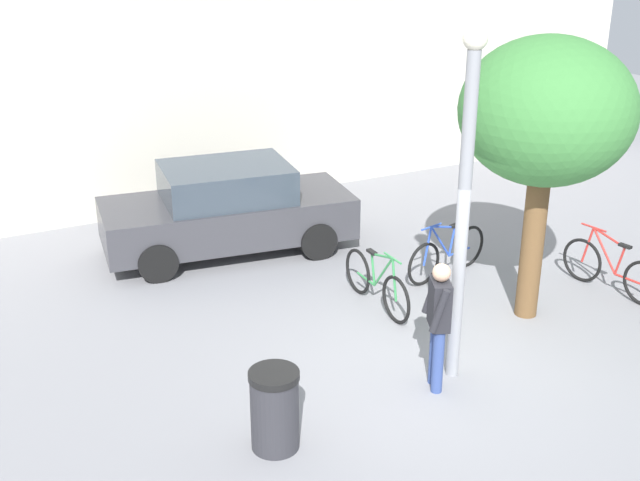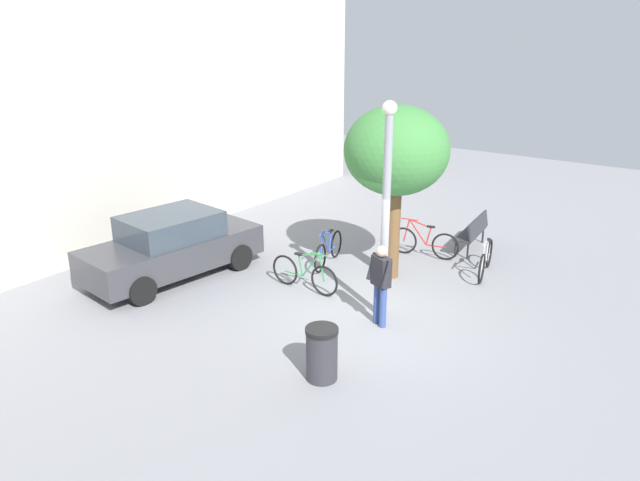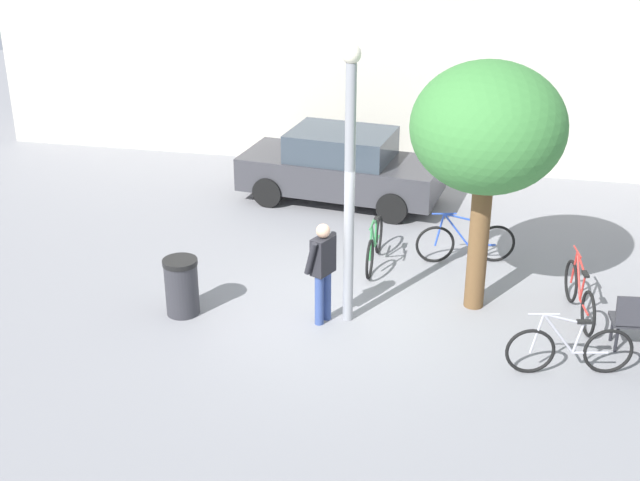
{
  "view_description": "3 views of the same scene",
  "coord_description": "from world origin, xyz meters",
  "px_view_note": "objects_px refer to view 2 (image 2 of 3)",
  "views": [
    {
      "loc": [
        -5.43,
        -7.33,
        5.52
      ],
      "look_at": [
        -1.11,
        1.11,
        1.65
      ],
      "focal_mm": 45.71,
      "sensor_mm": 36.0,
      "label": 1
    },
    {
      "loc": [
        -9.67,
        -5.59,
        5.62
      ],
      "look_at": [
        -0.52,
        1.0,
        1.62
      ],
      "focal_mm": 33.96,
      "sensor_mm": 36.0,
      "label": 2
    },
    {
      "loc": [
        2.22,
        -11.8,
        6.66
      ],
      "look_at": [
        -0.32,
        0.11,
        1.24
      ],
      "focal_mm": 47.82,
      "sensor_mm": 36.0,
      "label": 3
    }
  ],
  "objects_px": {
    "bicycle_blue": "(328,250)",
    "parked_car_charcoal": "(172,246)",
    "bicycle_red": "(424,242)",
    "plaza_tree": "(396,152)",
    "trash_bin": "(322,353)",
    "bicycle_silver": "(486,260)",
    "park_bench": "(474,230)",
    "person_by_lamppost": "(381,280)",
    "lamppost": "(386,202)",
    "bicycle_green": "(305,274)"
  },
  "relations": [
    {
      "from": "person_by_lamppost",
      "to": "parked_car_charcoal",
      "type": "height_order",
      "value": "person_by_lamppost"
    },
    {
      "from": "bicycle_blue",
      "to": "parked_car_charcoal",
      "type": "height_order",
      "value": "parked_car_charcoal"
    },
    {
      "from": "person_by_lamppost",
      "to": "bicycle_green",
      "type": "xyz_separation_m",
      "value": [
        0.48,
        2.22,
        -0.58
      ]
    },
    {
      "from": "bicycle_silver",
      "to": "bicycle_blue",
      "type": "bearing_deg",
      "value": 115.62
    },
    {
      "from": "lamppost",
      "to": "bicycle_blue",
      "type": "height_order",
      "value": "lamppost"
    },
    {
      "from": "person_by_lamppost",
      "to": "parked_car_charcoal",
      "type": "bearing_deg",
      "value": 97.68
    },
    {
      "from": "lamppost",
      "to": "park_bench",
      "type": "distance_m",
      "value": 5.13
    },
    {
      "from": "bicycle_green",
      "to": "bicycle_red",
      "type": "xyz_separation_m",
      "value": [
        3.47,
        -1.22,
        0.0
      ]
    },
    {
      "from": "park_bench",
      "to": "bicycle_blue",
      "type": "relative_size",
      "value": 0.93
    },
    {
      "from": "bicycle_blue",
      "to": "trash_bin",
      "type": "height_order",
      "value": "bicycle_blue"
    },
    {
      "from": "bicycle_silver",
      "to": "bicycle_green",
      "type": "xyz_separation_m",
      "value": [
        -3.22,
        2.96,
        0.0
      ]
    },
    {
      "from": "bicycle_silver",
      "to": "person_by_lamppost",
      "type": "bearing_deg",
      "value": 168.73
    },
    {
      "from": "person_by_lamppost",
      "to": "plaza_tree",
      "type": "height_order",
      "value": "plaza_tree"
    },
    {
      "from": "lamppost",
      "to": "park_bench",
      "type": "relative_size",
      "value": 2.65
    },
    {
      "from": "plaza_tree",
      "to": "parked_car_charcoal",
      "type": "height_order",
      "value": "plaza_tree"
    },
    {
      "from": "parked_car_charcoal",
      "to": "trash_bin",
      "type": "distance_m",
      "value": 5.65
    },
    {
      "from": "person_by_lamppost",
      "to": "bicycle_blue",
      "type": "xyz_separation_m",
      "value": [
        2.06,
        2.68,
        -0.58
      ]
    },
    {
      "from": "parked_car_charcoal",
      "to": "bicycle_red",
      "type": "bearing_deg",
      "value": -42.12
    },
    {
      "from": "park_bench",
      "to": "bicycle_blue",
      "type": "bearing_deg",
      "value": 140.84
    },
    {
      "from": "person_by_lamppost",
      "to": "bicycle_silver",
      "type": "relative_size",
      "value": 0.94
    },
    {
      "from": "bicycle_blue",
      "to": "bicycle_red",
      "type": "height_order",
      "value": "same"
    },
    {
      "from": "lamppost",
      "to": "parked_car_charcoal",
      "type": "distance_m",
      "value": 5.44
    },
    {
      "from": "plaza_tree",
      "to": "parked_car_charcoal",
      "type": "relative_size",
      "value": 0.92
    },
    {
      "from": "bicycle_blue",
      "to": "bicycle_green",
      "type": "distance_m",
      "value": 1.65
    },
    {
      "from": "bicycle_silver",
      "to": "lamppost",
      "type": "bearing_deg",
      "value": 165.03
    },
    {
      "from": "lamppost",
      "to": "bicycle_blue",
      "type": "distance_m",
      "value": 3.66
    },
    {
      "from": "person_by_lamppost",
      "to": "bicycle_blue",
      "type": "bearing_deg",
      "value": 52.46
    },
    {
      "from": "person_by_lamppost",
      "to": "plaza_tree",
      "type": "bearing_deg",
      "value": 23.94
    },
    {
      "from": "bicycle_blue",
      "to": "bicycle_red",
      "type": "xyz_separation_m",
      "value": [
        1.89,
        -1.67,
        0.0
      ]
    },
    {
      "from": "lamppost",
      "to": "bicycle_silver",
      "type": "xyz_separation_m",
      "value": [
        3.33,
        -0.89,
        -2.04
      ]
    },
    {
      "from": "plaza_tree",
      "to": "bicycle_red",
      "type": "bearing_deg",
      "value": -0.62
    },
    {
      "from": "bicycle_blue",
      "to": "parked_car_charcoal",
      "type": "relative_size",
      "value": 0.4
    },
    {
      "from": "bicycle_green",
      "to": "parked_car_charcoal",
      "type": "distance_m",
      "value": 3.24
    },
    {
      "from": "plaza_tree",
      "to": "parked_car_charcoal",
      "type": "distance_m",
      "value": 5.62
    },
    {
      "from": "bicycle_blue",
      "to": "park_bench",
      "type": "bearing_deg",
      "value": -39.16
    },
    {
      "from": "plaza_tree",
      "to": "bicycle_green",
      "type": "height_order",
      "value": "plaza_tree"
    },
    {
      "from": "park_bench",
      "to": "trash_bin",
      "type": "bearing_deg",
      "value": -177.12
    },
    {
      "from": "park_bench",
      "to": "trash_bin",
      "type": "height_order",
      "value": "trash_bin"
    },
    {
      "from": "plaza_tree",
      "to": "trash_bin",
      "type": "height_order",
      "value": "plaza_tree"
    },
    {
      "from": "lamppost",
      "to": "plaza_tree",
      "type": "relative_size",
      "value": 1.08
    },
    {
      "from": "bicycle_silver",
      "to": "trash_bin",
      "type": "relative_size",
      "value": 1.88
    },
    {
      "from": "lamppost",
      "to": "trash_bin",
      "type": "relative_size",
      "value": 4.59
    },
    {
      "from": "person_by_lamppost",
      "to": "trash_bin",
      "type": "xyz_separation_m",
      "value": [
        -2.26,
        -0.21,
        -0.49
      ]
    },
    {
      "from": "bicycle_red",
      "to": "parked_car_charcoal",
      "type": "height_order",
      "value": "parked_car_charcoal"
    },
    {
      "from": "lamppost",
      "to": "bicycle_red",
      "type": "relative_size",
      "value": 2.43
    },
    {
      "from": "bicycle_silver",
      "to": "bicycle_red",
      "type": "distance_m",
      "value": 1.76
    },
    {
      "from": "person_by_lamppost",
      "to": "trash_bin",
      "type": "height_order",
      "value": "person_by_lamppost"
    },
    {
      "from": "lamppost",
      "to": "bicycle_green",
      "type": "distance_m",
      "value": 2.91
    },
    {
      "from": "park_bench",
      "to": "bicycle_silver",
      "type": "relative_size",
      "value": 0.92
    },
    {
      "from": "bicycle_silver",
      "to": "parked_car_charcoal",
      "type": "distance_m",
      "value": 7.42
    }
  ]
}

